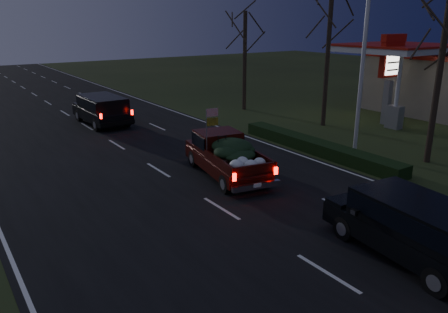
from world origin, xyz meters
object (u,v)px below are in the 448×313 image
light_pole (365,40)px  lead_suv (102,107)px  rear_suv (417,224)px  pickup_truck (226,153)px  gas_price_pylon (391,64)px

light_pole → lead_suv: 16.15m
light_pole → rear_suv: (-6.97, -7.80, -4.41)m
light_pole → rear_suv: size_ratio=1.78×
light_pole → pickup_truck: size_ratio=1.73×
light_pole → pickup_truck: 8.67m
lead_suv → gas_price_pylon: bearing=-35.0°
pickup_truck → lead_suv: pickup_truck is taller
lead_suv → rear_suv: bearing=-87.0°
light_pole → gas_price_pylon: size_ratio=1.64×
light_pole → gas_price_pylon: light_pole is taller
light_pole → rear_suv: bearing=-131.8°
gas_price_pylon → pickup_truck: size_ratio=1.05×
rear_suv → light_pole: bearing=54.8°
light_pole → rear_suv: light_pole is taller
pickup_truck → rear_suv: 8.59m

